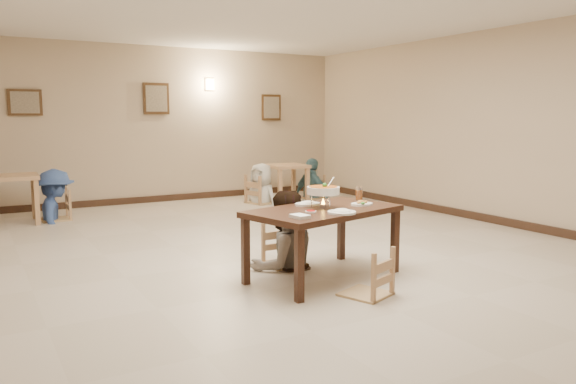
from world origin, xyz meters
TOP-DOWN VIEW (x-y plane):
  - floor at (0.00, 0.00)m, footprint 10.00×10.00m
  - wall_back at (0.00, 5.00)m, footprint 10.00×0.00m
  - wall_right at (4.00, 0.00)m, footprint 0.00×10.00m
  - baseboard_back at (0.00, 4.97)m, footprint 8.00×0.06m
  - baseboard_right at (3.97, 0.00)m, footprint 0.06×10.00m
  - picture_a at (-2.20, 4.96)m, footprint 0.55×0.04m
  - picture_b at (0.10, 4.96)m, footprint 0.50×0.04m
  - picture_c at (2.60, 4.96)m, footprint 0.45×0.04m
  - wall_sconce at (1.20, 4.96)m, footprint 0.16×0.05m
  - main_table at (-0.00, -1.03)m, footprint 1.73×1.22m
  - chair_far at (-0.10, -0.38)m, footprint 0.41×0.41m
  - chair_near at (0.03, -1.70)m, footprint 0.41×0.41m
  - main_diner at (-0.14, -0.44)m, footprint 0.84×0.66m
  - curry_warmer at (0.01, -1.00)m, footprint 0.38×0.34m
  - rice_plate_far at (-0.03, -0.77)m, footprint 0.28×0.28m
  - rice_plate_near at (-0.02, -1.37)m, footprint 0.28×0.28m
  - fried_plate at (0.46, -1.06)m, footprint 0.25×0.25m
  - chili_dish at (-0.26, -1.19)m, footprint 0.11×0.11m
  - napkin_cutlery at (-0.49, -1.38)m, footprint 0.18×0.27m
  - drink_glass at (0.65, -0.76)m, footprint 0.08×0.08m
  - bg_table_left at (-2.55, 3.87)m, footprint 0.79×0.79m
  - bg_table_right at (2.37, 3.87)m, footprint 0.76×0.76m
  - bg_chair_lr at (-1.94, 3.87)m, footprint 0.44×0.44m
  - bg_chair_rl at (1.76, 3.80)m, footprint 0.49×0.49m
  - bg_chair_rr at (2.97, 3.89)m, footprint 0.42×0.42m
  - bg_diner_b at (-1.94, 3.87)m, footprint 0.74×1.13m
  - bg_diner_c at (1.76, 3.80)m, footprint 0.74×0.88m
  - bg_diner_d at (2.97, 3.89)m, footprint 0.59×1.02m

SIDE VIEW (x-z plane):
  - floor at x=0.00m, z-range 0.00..0.00m
  - baseboard_back at x=0.00m, z-range 0.00..0.12m
  - baseboard_right at x=3.97m, z-range 0.00..0.12m
  - chair_near at x=0.03m, z-range 0.00..0.86m
  - chair_far at x=-0.10m, z-range 0.00..0.86m
  - bg_chair_rr at x=2.97m, z-range 0.00..0.89m
  - bg_chair_lr at x=-1.94m, z-range 0.00..0.93m
  - bg_chair_rl at x=1.76m, z-range 0.00..1.04m
  - bg_table_right at x=2.37m, z-range 0.22..0.94m
  - bg_table_left at x=-2.55m, z-range 0.24..1.01m
  - main_table at x=0.00m, z-range 0.29..1.02m
  - chili_dish at x=-0.26m, z-range 0.73..0.75m
  - rice_plate_near at x=-0.02m, z-range 0.71..0.78m
  - rice_plate_far at x=-0.03m, z-range 0.71..0.78m
  - napkin_cutlery at x=-0.49m, z-range 0.73..0.76m
  - fried_plate at x=0.46m, z-range 0.72..0.78m
  - bg_diner_c at x=1.76m, z-range 0.00..1.54m
  - drink_glass at x=0.65m, z-range 0.73..0.88m
  - bg_diner_d at x=2.97m, z-range 0.00..1.64m
  - bg_diner_b at x=-1.94m, z-range 0.00..1.65m
  - main_diner at x=-0.14m, z-range 0.00..1.71m
  - curry_warmer at x=0.01m, z-range 0.76..1.06m
  - wall_back at x=0.00m, z-range -3.50..6.50m
  - wall_right at x=4.00m, z-range -3.50..6.50m
  - picture_c at x=2.60m, z-range 1.57..2.12m
  - picture_a at x=-2.20m, z-range 1.67..2.12m
  - picture_b at x=0.10m, z-range 1.70..2.30m
  - wall_sconce at x=1.20m, z-range 2.19..2.41m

